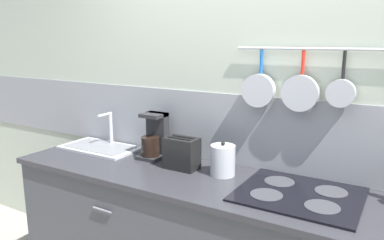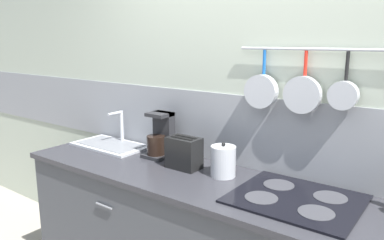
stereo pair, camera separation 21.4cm
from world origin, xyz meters
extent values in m
cube|color=#B2BCA8|center=(0.00, 0.36, 1.30)|extent=(7.20, 0.06, 2.60)
cube|color=gray|center=(0.00, 0.35, 1.15)|extent=(7.20, 0.07, 0.45)
cylinder|color=#B7BABF|center=(0.43, 0.30, 1.66)|extent=(1.22, 0.02, 0.02)
cylinder|color=#1959B2|center=(-0.03, 0.30, 1.58)|extent=(0.02, 0.02, 0.14)
cylinder|color=#B7BABF|center=(-0.03, 0.28, 1.42)|extent=(0.19, 0.05, 0.19)
cylinder|color=red|center=(0.21, 0.30, 1.59)|extent=(0.02, 0.02, 0.13)
cylinder|color=#B7BABF|center=(0.21, 0.28, 1.42)|extent=(0.20, 0.04, 0.20)
cylinder|color=black|center=(0.43, 0.30, 1.58)|extent=(0.02, 0.02, 0.14)
cylinder|color=#B7BABF|center=(0.43, 0.28, 1.43)|extent=(0.15, 0.05, 0.15)
cylinder|color=slate|center=(-0.75, -0.31, 0.73)|extent=(0.14, 0.01, 0.01)
cube|color=#2D2D33|center=(0.00, 0.00, 0.90)|extent=(3.04, 0.64, 0.03)
cube|color=#B7BABF|center=(-1.19, 0.14, 0.93)|extent=(0.58, 0.32, 0.01)
cube|color=slate|center=(-1.19, 0.14, 0.94)|extent=(0.49, 0.26, 0.00)
cylinder|color=#B7BABF|center=(-1.19, 0.26, 1.05)|extent=(0.03, 0.03, 0.25)
cylinder|color=#B7BABF|center=(-1.19, 0.20, 1.16)|extent=(0.02, 0.13, 0.02)
cube|color=#262628|center=(-0.72, 0.16, 0.93)|extent=(0.17, 0.19, 0.02)
cube|color=#262628|center=(-0.72, 0.22, 1.07)|extent=(0.15, 0.07, 0.31)
cylinder|color=black|center=(-0.72, 0.14, 1.01)|extent=(0.13, 0.13, 0.13)
cube|color=#262628|center=(-0.72, 0.18, 1.21)|extent=(0.15, 0.14, 0.02)
cube|color=black|center=(-0.44, 0.08, 1.02)|extent=(0.21, 0.13, 0.20)
cube|color=black|center=(-0.44, 0.06, 1.12)|extent=(0.16, 0.02, 0.00)
cube|color=black|center=(-0.44, 0.11, 1.12)|extent=(0.16, 0.02, 0.00)
cube|color=black|center=(-0.55, 0.08, 1.06)|extent=(0.02, 0.02, 0.02)
cylinder|color=#B7BABF|center=(-0.17, 0.11, 1.01)|extent=(0.15, 0.15, 0.18)
sphere|color=black|center=(-0.17, 0.11, 1.11)|extent=(0.02, 0.02, 0.02)
cube|color=black|center=(0.30, 0.04, 0.93)|extent=(0.61, 0.53, 0.01)
cylinder|color=#38383D|center=(0.17, -0.07, 0.93)|extent=(0.17, 0.17, 0.00)
cylinder|color=#38383D|center=(0.44, -0.07, 0.93)|extent=(0.17, 0.17, 0.00)
cylinder|color=#38383D|center=(0.17, 0.15, 0.93)|extent=(0.17, 0.17, 0.00)
cylinder|color=#38383D|center=(0.44, 0.15, 0.93)|extent=(0.17, 0.17, 0.00)
camera|label=1|loc=(0.75, -1.80, 1.71)|focal=35.00mm
camera|label=2|loc=(0.93, -1.68, 1.71)|focal=35.00mm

